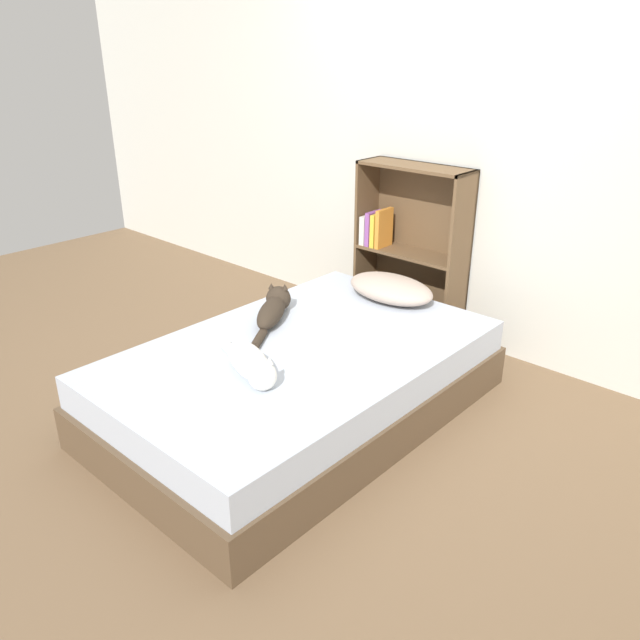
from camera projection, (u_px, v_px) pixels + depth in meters
name	position (u px, v px, depth m)	size (l,w,h in m)	color
ground_plane	(301.00, 412.00, 3.39)	(8.00, 8.00, 0.00)	brown
wall_back	(457.00, 147.00, 3.84)	(8.00, 0.06, 2.50)	silver
bed	(300.00, 381.00, 3.31)	(1.30, 2.08, 0.40)	brown
pillow	(391.00, 288.00, 3.79)	(0.57, 0.34, 0.15)	#B29E8E
cat_light	(251.00, 363.00, 2.91)	(0.54, 0.26, 0.16)	white
cat_dark	(273.00, 309.00, 3.53)	(0.39, 0.54, 0.17)	#33281E
bookshelf	(411.00, 249.00, 4.15)	(0.75, 0.26, 1.14)	brown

